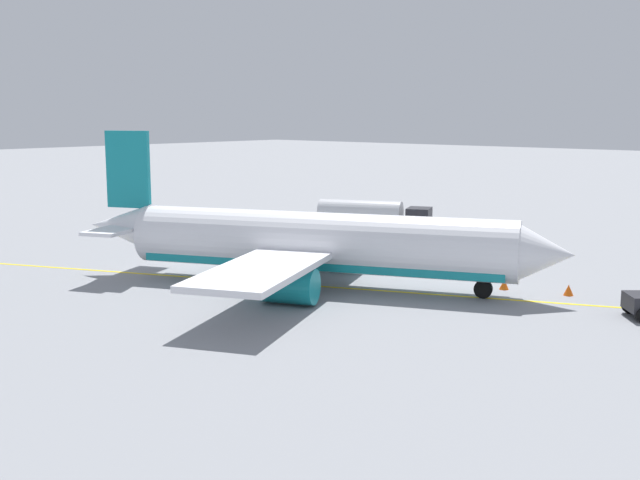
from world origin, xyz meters
The scene contains 7 objects.
ground_plane centered at (0.00, 0.00, 0.00)m, with size 400.00×400.00×0.00m, color gray.
airplane centered at (-0.44, -0.19, 2.70)m, with size 30.82×26.12×9.76m.
fuel_tanker centered at (-10.52, 19.00, 1.73)m, with size 11.00×6.65×3.15m.
refueling_worker centered at (-6.26, 12.69, 0.82)m, with size 0.61×0.63×1.71m.
safety_cone_nose centered at (9.24, 6.97, 0.33)m, with size 0.60×0.60×0.67m, color #F2590F.
safety_cone_wingtip centered at (12.97, 8.06, 0.34)m, with size 0.61×0.61×0.67m, color #F2590F.
taxi_line_marking centered at (0.00, 0.00, 0.01)m, with size 73.16×0.30×0.01m, color yellow.
Camera 1 is at (32.07, -36.54, 10.90)m, focal length 43.82 mm.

